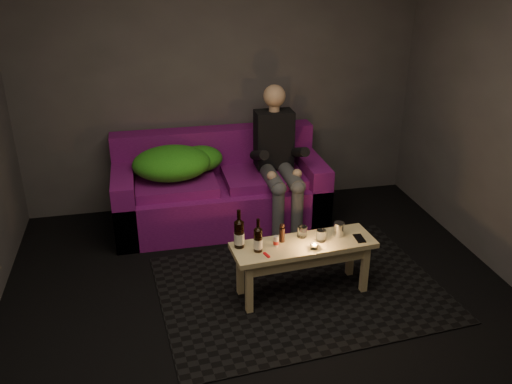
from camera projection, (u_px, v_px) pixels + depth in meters
floor at (276, 332)px, 3.86m from camera, size 4.50×4.50×0.00m
room at (262, 89)px, 3.60m from camera, size 4.50×4.50×4.50m
rug at (300, 288)px, 4.34m from camera, size 2.32×1.77×0.01m
sofa at (219, 191)px, 5.33m from camera, size 2.01×0.90×0.86m
green_blanket at (176, 163)px, 5.10m from camera, size 0.88×0.60×0.30m
person at (278, 156)px, 5.13m from camera, size 0.36×0.83×1.34m
coffee_table at (303, 252)px, 4.15m from camera, size 1.13×0.43×0.45m
beer_bottle_a at (239, 234)px, 4.02m from camera, size 0.08×0.08×0.31m
beer_bottle_b at (258, 239)px, 3.97m from camera, size 0.07×0.07×0.27m
salt_shaker at (276, 241)px, 4.06m from camera, size 0.04×0.04×0.08m
pepper_mill at (282, 235)px, 4.11m from camera, size 0.04×0.04×0.12m
tumbler_back at (302, 232)px, 4.19m from camera, size 0.09×0.09×0.09m
tealight at (314, 246)px, 4.03m from camera, size 0.06×0.06×0.04m
tumbler_front at (321, 236)px, 4.12m from camera, size 0.08×0.08×0.09m
steel_cup at (339, 229)px, 4.20m from camera, size 0.08×0.08×0.11m
smartphone at (359, 238)px, 4.17m from camera, size 0.07×0.14×0.01m
red_lighter at (267, 255)px, 3.94m from camera, size 0.04×0.07×0.01m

